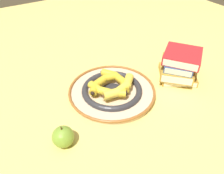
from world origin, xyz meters
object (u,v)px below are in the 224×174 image
at_px(banana_a, 118,80).
at_px(banana_b, 103,82).
at_px(book_stack, 179,65).
at_px(banana_c, 105,90).
at_px(apple, 63,137).
at_px(banana_d, 120,88).
at_px(decorative_bowl, 112,91).

distance_m(banana_a, banana_b, 0.07).
xyz_separation_m(banana_b, book_stack, (0.35, -0.10, 0.02)).
distance_m(banana_a, banana_c, 0.09).
distance_m(banana_b, book_stack, 0.36).
bearing_deg(apple, banana_a, 25.39).
distance_m(banana_a, banana_d, 0.06).
height_order(decorative_bowl, book_stack, book_stack).
relative_size(banana_a, banana_b, 1.08).
distance_m(banana_b, banana_d, 0.09).
distance_m(banana_c, book_stack, 0.37).
xyz_separation_m(banana_d, book_stack, (0.31, -0.02, 0.01)).
height_order(banana_c, banana_d, banana_d).
xyz_separation_m(decorative_bowl, apple, (-0.28, -0.13, 0.02)).
relative_size(banana_a, banana_c, 1.22).
bearing_deg(decorative_bowl, apple, -154.11).
bearing_deg(banana_a, decorative_bowl, 107.06).
bearing_deg(banana_a, banana_c, 107.91).
xyz_separation_m(banana_c, apple, (-0.23, -0.12, -0.01)).
distance_m(banana_c, apple, 0.26).
xyz_separation_m(decorative_bowl, banana_a, (0.04, 0.02, 0.04)).
bearing_deg(banana_b, banana_d, 98.03).
bearing_deg(book_stack, decorative_bowl, -57.51).
bearing_deg(apple, book_stack, 6.89).
bearing_deg(banana_b, apple, 16.25).
height_order(decorative_bowl, banana_a, banana_a).
relative_size(banana_b, banana_c, 1.13).
xyz_separation_m(decorative_bowl, book_stack, (0.32, -0.06, 0.05)).
xyz_separation_m(banana_a, apple, (-0.32, -0.15, -0.01)).
height_order(decorative_bowl, apple, apple).
bearing_deg(book_stack, banana_c, -53.40).
distance_m(banana_a, book_stack, 0.29).
relative_size(banana_b, book_stack, 0.73).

